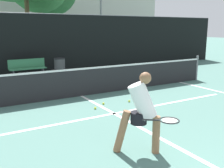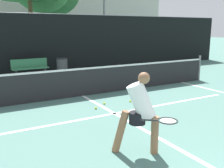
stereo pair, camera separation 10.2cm
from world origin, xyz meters
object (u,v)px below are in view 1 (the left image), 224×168
(courtside_bench, at_px, (28,68))
(player_practicing, at_px, (142,110))
(parked_car, at_px, (61,54))
(trash_bin, at_px, (60,67))

(courtside_bench, bearing_deg, player_practicing, -91.10)
(courtside_bench, distance_m, parked_car, 5.31)
(courtside_bench, height_order, parked_car, parked_car)
(courtside_bench, xyz_separation_m, trash_bin, (1.46, -0.18, -0.05))
(player_practicing, distance_m, courtside_bench, 8.51)
(player_practicing, xyz_separation_m, trash_bin, (1.41, 8.32, -0.39))
(player_practicing, height_order, parked_car, player_practicing)
(trash_bin, xyz_separation_m, parked_car, (1.67, 4.48, 0.13))
(player_practicing, relative_size, parked_car, 0.37)
(parked_car, bearing_deg, courtside_bench, -126.04)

